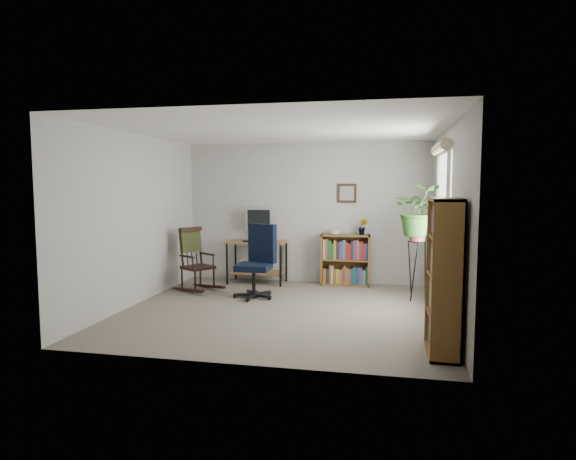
% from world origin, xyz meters
% --- Properties ---
extents(floor, '(4.20, 4.00, 0.00)m').
position_xyz_m(floor, '(0.00, 0.00, 0.00)').
color(floor, gray).
rests_on(floor, ground).
extents(ceiling, '(4.20, 4.00, 0.00)m').
position_xyz_m(ceiling, '(0.00, 0.00, 2.40)').
color(ceiling, white).
rests_on(ceiling, ground).
extents(wall_back, '(4.20, 0.00, 2.40)m').
position_xyz_m(wall_back, '(0.00, 2.00, 1.20)').
color(wall_back, '#B7B6B2').
rests_on(wall_back, ground).
extents(wall_front, '(4.20, 0.00, 2.40)m').
position_xyz_m(wall_front, '(0.00, -2.00, 1.20)').
color(wall_front, '#B7B6B2').
rests_on(wall_front, ground).
extents(wall_left, '(0.00, 4.00, 2.40)m').
position_xyz_m(wall_left, '(-2.10, 0.00, 1.20)').
color(wall_left, '#B7B6B2').
rests_on(wall_left, ground).
extents(wall_right, '(0.00, 4.00, 2.40)m').
position_xyz_m(wall_right, '(2.10, 0.00, 1.20)').
color(wall_right, '#B7B6B2').
rests_on(wall_right, ground).
extents(window, '(0.12, 1.20, 1.50)m').
position_xyz_m(window, '(2.06, 0.30, 1.40)').
color(window, white).
rests_on(window, wall_right).
extents(desk, '(1.01, 0.55, 0.72)m').
position_xyz_m(desk, '(-0.81, 1.70, 0.36)').
color(desk, '#8D623E').
rests_on(desk, floor).
extents(monitor, '(0.46, 0.16, 0.56)m').
position_xyz_m(monitor, '(-0.81, 1.84, 1.00)').
color(monitor, silver).
rests_on(monitor, desk).
extents(keyboard, '(0.40, 0.15, 0.02)m').
position_xyz_m(keyboard, '(-0.81, 1.58, 0.74)').
color(keyboard, black).
rests_on(keyboard, desk).
extents(office_chair, '(0.79, 0.79, 1.11)m').
position_xyz_m(office_chair, '(-0.57, 0.62, 0.56)').
color(office_chair, black).
rests_on(office_chair, floor).
extents(rocking_chair, '(1.03, 0.93, 1.02)m').
position_xyz_m(rocking_chair, '(-1.58, 0.94, 0.51)').
color(rocking_chair, black).
rests_on(rocking_chair, floor).
extents(low_bookshelf, '(0.81, 0.27, 0.86)m').
position_xyz_m(low_bookshelf, '(0.69, 1.82, 0.43)').
color(low_bookshelf, brown).
rests_on(low_bookshelf, floor).
extents(tall_bookshelf, '(0.29, 0.68, 1.56)m').
position_xyz_m(tall_bookshelf, '(1.92, -1.30, 0.78)').
color(tall_bookshelf, brown).
rests_on(tall_bookshelf, floor).
extents(plant_stand, '(0.35, 0.35, 1.02)m').
position_xyz_m(plant_stand, '(1.80, 0.97, 0.51)').
color(plant_stand, black).
rests_on(plant_stand, floor).
extents(spider_plant, '(1.69, 1.88, 1.46)m').
position_xyz_m(spider_plant, '(1.80, 0.97, 1.67)').
color(spider_plant, '#2C5E21').
rests_on(spider_plant, plant_stand).
extents(potted_plant_small, '(0.13, 0.24, 0.11)m').
position_xyz_m(potted_plant_small, '(0.97, 1.83, 0.91)').
color(potted_plant_small, '#2C5E21').
rests_on(potted_plant_small, low_bookshelf).
extents(framed_picture, '(0.32, 0.04, 0.32)m').
position_xyz_m(framed_picture, '(0.69, 1.97, 1.54)').
color(framed_picture, black).
rests_on(framed_picture, wall_back).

